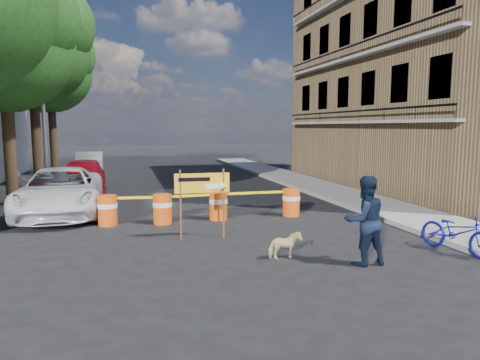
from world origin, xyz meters
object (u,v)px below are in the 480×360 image
barrel_mid_left (163,208)px  pedestrian (365,221)px  bicycle (459,213)px  suv_white (61,191)px  sedan_red (83,176)px  barrel_mid_right (218,205)px  barrel_far_right (291,202)px  detour_sign (209,188)px  dog (285,246)px  barrel_far_left (107,210)px  sedan_silver (90,164)px

barrel_mid_left → pedestrian: pedestrian is taller
bicycle → suv_white: bearing=128.9°
barrel_mid_left → bicycle: 8.04m
bicycle → sedan_red: bicycle is taller
barrel_mid_right → barrel_far_right: size_ratio=1.00×
barrel_mid_right → detour_sign: size_ratio=0.49×
barrel_mid_right → pedestrian: (2.08, -5.15, 0.49)m
dog → sedan_red: (-5.22, 11.09, 0.48)m
barrel_far_left → detour_sign: detour_sign is taller
sedan_red → dog: bearing=-66.8°
barrel_far_left → barrel_mid_right: bearing=-1.7°
barrel_far_left → barrel_far_right: 5.82m
pedestrian → suv_white: bearing=-47.1°
barrel_far_right → pedestrian: bearing=-94.2°
barrel_far_right → barrel_far_left: bearing=178.7°
barrel_far_left → bicycle: (8.02, -5.05, 0.47)m
barrel_mid_right → sedan_silver: size_ratio=0.21×
barrel_mid_right → barrel_far_right: same height
detour_sign → pedestrian: pedestrian is taller
sedan_red → barrel_far_left: bearing=-81.1°
pedestrian → dog: 1.81m
barrel_mid_left → sedan_silver: sedan_silver is taller
barrel_mid_left → sedan_red: (-2.88, 6.83, 0.32)m
pedestrian → bicycle: (2.57, 0.20, -0.02)m
sedan_silver → detour_sign: bearing=-77.3°
bicycle → suv_white: (-9.60, 7.15, -0.16)m
barrel_far_right → sedan_silver: size_ratio=0.21×
pedestrian → dog: (-1.50, 0.78, -0.65)m
suv_white → detour_sign: bearing=-48.0°
barrel_mid_right → bicycle: bearing=-46.8°
barrel_far_right → sedan_silver: (-7.37, 13.93, 0.25)m
bicycle → sedan_silver: bearing=102.5°
suv_white → pedestrian: bearing=-48.1°
barrel_far_right → suv_white: suv_white is taller
pedestrian → sedan_red: size_ratio=0.41×
pedestrian → bicycle: bearing=-176.3°
barrel_far_left → barrel_far_right: same height
pedestrian → sedan_red: 13.64m
barrel_far_right → detour_sign: (-3.16, -2.18, 0.88)m
suv_white → sedan_silver: suv_white is taller
sedan_red → suv_white: bearing=-95.9°
dog → sedan_red: 12.27m
barrel_far_right → suv_white: (-7.40, 2.24, 0.31)m
barrel_mid_right → sedan_red: (-4.64, 6.72, 0.32)m
barrel_mid_right → bicycle: (4.65, -4.95, 0.47)m
suv_white → sedan_silver: bearing=88.0°
bicycle → barrel_mid_right: bearing=118.8°
barrel_mid_left → sedan_silver: (-3.16, 14.01, 0.25)m
barrel_far_left → pedestrian: (5.45, -5.25, 0.49)m
sedan_silver → suv_white: bearing=-92.1°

